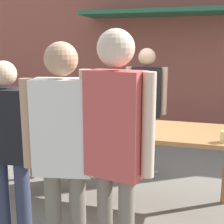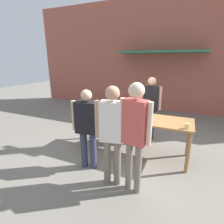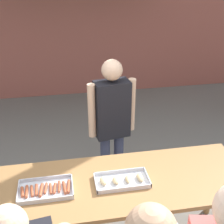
{
  "view_description": "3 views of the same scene",
  "coord_description": "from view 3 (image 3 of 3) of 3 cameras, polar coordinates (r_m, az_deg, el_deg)",
  "views": [
    {
      "loc": [
        0.92,
        -3.11,
        1.73
      ],
      "look_at": [
        0.0,
        0.0,
        1.05
      ],
      "focal_mm": 50.0,
      "sensor_mm": 36.0,
      "label": 1
    },
    {
      "loc": [
        1.05,
        -3.64,
        2.16
      ],
      "look_at": [
        -0.52,
        -0.01,
        0.95
      ],
      "focal_mm": 28.0,
      "sensor_mm": 36.0,
      "label": 2
    },
    {
      "loc": [
        -0.32,
        -2.09,
        2.7
      ],
      "look_at": [
        0.2,
        0.9,
        1.11
      ],
      "focal_mm": 50.0,
      "sensor_mm": 36.0,
      "label": 3
    }
  ],
  "objects": [
    {
      "name": "food_tray_sausages",
      "position": [
        2.75,
        -11.95,
        -13.74
      ],
      "size": [
        0.46,
        0.28,
        0.04
      ],
      "color": "silver",
      "rests_on": "serving_table"
    },
    {
      "name": "serving_table",
      "position": [
        2.84,
        -0.91,
        -14.31
      ],
      "size": [
        2.55,
        0.81,
        0.9
      ],
      "color": "olive",
      "rests_on": "ground"
    },
    {
      "name": "food_tray_buns",
      "position": [
        2.77,
        1.73,
        -12.41
      ],
      "size": [
        0.47,
        0.24,
        0.05
      ],
      "color": "silver",
      "rests_on": "serving_table"
    },
    {
      "name": "person_server_behind_table",
      "position": [
        3.45,
        0.0,
        -1.13
      ],
      "size": [
        0.54,
        0.26,
        1.71
      ],
      "rotation": [
        0.0,
        0.0,
        0.16
      ],
      "color": "#333851",
      "rests_on": "ground"
    }
  ]
}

